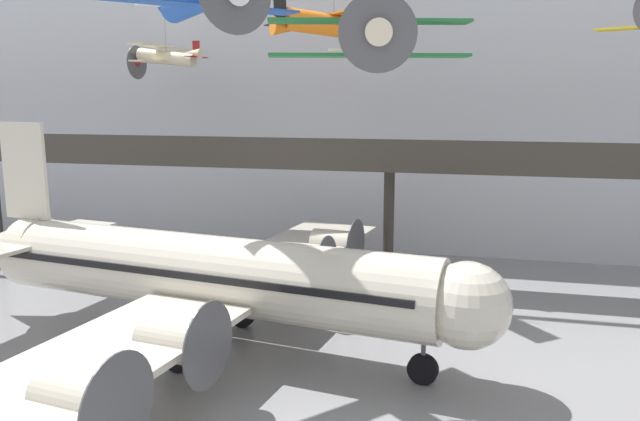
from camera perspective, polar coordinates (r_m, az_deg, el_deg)
The scene contains 6 objects.
hangar_back_wall at distance 48.71m, azimuth 7.80°, elevation 11.91°, with size 140.00×3.00×26.54m.
mezzanine_walkway at distance 39.55m, azimuth 6.22°, elevation 4.28°, with size 110.00×3.20×9.38m.
airliner_silver_main at distance 30.24m, azimuth -10.61°, elevation -5.71°, with size 28.75×32.99×10.59m.
suspended_plane_green_biplane at distance 21.42m, azimuth 4.43°, elevation 15.02°, with size 6.63×5.57×10.02m.
suspended_plane_orange_highwing at distance 38.94m, azimuth 1.26°, elevation 16.63°, with size 7.96×8.41×8.09m.
suspended_plane_cream_biplane at distance 47.14m, azimuth -13.91°, elevation 13.47°, with size 5.56×6.79×9.55m.
Camera 1 is at (4.95, -16.61, 11.96)m, focal length 35.00 mm.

